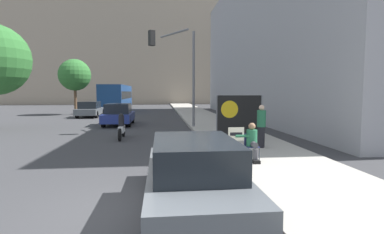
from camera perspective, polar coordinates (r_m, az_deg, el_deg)
name	(u,v)px	position (r m, az deg, el deg)	size (l,w,h in m)	color
ground_plane	(136,210)	(6.31, -10.53, -17.04)	(160.00, 160.00, 0.00)	#38383A
sidewalk_curb	(212,124)	(21.28, 3.86, -1.27)	(3.57, 90.00, 0.18)	#A8A399
building_backdrop_far	(147,9)	(64.64, -8.63, 19.61)	(52.00, 12.00, 37.82)	gray
building_backdrop_right	(296,44)	(28.83, 19.26, 13.07)	(10.00, 32.00, 13.22)	#99999E
seated_protester	(252,141)	(9.61, 11.30, -4.43)	(0.98, 0.77, 1.19)	#474C56
jogger_on_sidewalk	(261,126)	(11.93, 13.06, -1.65)	(0.34, 0.34, 1.66)	black
protest_banner	(239,115)	(14.56, 8.92, 0.38)	(2.26, 0.06, 1.99)	slate
traffic_light_pole	(179,62)	(18.21, -2.47, 10.50)	(2.81, 2.58, 5.88)	slate
parked_car_curbside	(194,173)	(6.16, 0.33, -10.55)	(1.84, 4.68, 1.41)	#565B60
car_on_road_nearest	(119,114)	(21.72, -13.81, 0.47)	(1.90, 4.19, 1.52)	navy
car_on_road_midblock	(90,109)	(29.47, -18.86, 1.41)	(1.89, 4.30, 1.45)	#565B60
city_bus_on_road	(117,96)	(39.00, -14.12, 3.90)	(2.58, 12.04, 3.15)	navy
motorcycle_on_road	(122,128)	(15.32, -13.27, -2.04)	(0.28, 2.07, 1.28)	white
street_tree_midblock	(75,75)	(33.16, -21.45, 7.44)	(3.23, 3.23, 5.69)	brown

